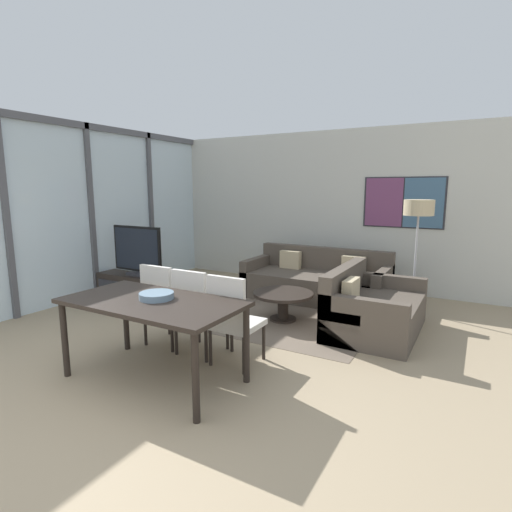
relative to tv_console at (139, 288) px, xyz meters
name	(u,v)px	position (x,y,z in m)	size (l,w,h in m)	color
ground_plane	(71,434)	(2.19, -2.83, -0.21)	(24.00, 24.00, 0.00)	#9E896B
wall_back	(328,209)	(2.23, 2.54, 1.20)	(7.13, 0.09, 2.80)	silver
window_wall_left	(90,204)	(-0.86, -0.14, 1.33)	(0.07, 5.38, 2.80)	silver
area_rug	(283,320)	(2.43, 0.27, -0.20)	(2.40, 1.84, 0.01)	#706051
tv_console	(139,288)	(0.00, 0.00, 0.00)	(1.54, 0.40, 0.41)	black
television	(137,252)	(0.00, 0.00, 0.59)	(0.97, 0.20, 0.79)	#2D2D33
sofa_main	(317,282)	(2.43, 1.54, 0.06)	(2.28, 0.99, 0.80)	#51473D
sofa_side	(369,310)	(3.56, 0.43, 0.06)	(0.99, 1.51, 0.80)	#51473D
coffee_table	(283,299)	(2.43, 0.27, 0.09)	(0.82, 0.82, 0.39)	black
dining_table	(153,308)	(2.12, -1.87, 0.49)	(1.69, 0.87, 0.77)	black
dining_chair_left	(164,302)	(1.64, -1.20, 0.31)	(0.46, 0.46, 0.95)	beige
dining_chair_centre	(197,309)	(2.12, -1.22, 0.31)	(0.46, 0.46, 0.95)	beige
dining_chair_right	(233,317)	(2.61, -1.26, 0.31)	(0.46, 0.46, 0.95)	beige
fruit_bowl	(157,295)	(2.13, -1.82, 0.60)	(0.32, 0.32, 0.06)	slate
floor_lamp	(418,214)	(3.92, 1.55, 1.22)	(0.41, 0.41, 1.63)	#2D2D33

